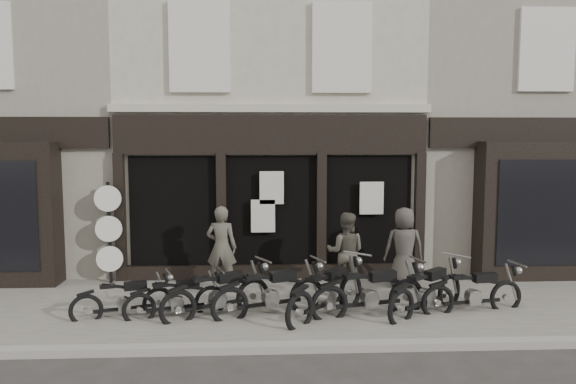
{
  "coord_description": "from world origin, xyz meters",
  "views": [
    {
      "loc": [
        -0.24,
        -9.91,
        3.47
      ],
      "look_at": [
        0.31,
        1.6,
        2.27
      ],
      "focal_mm": 35.0,
      "sensor_mm": 36.0,
      "label": 1
    }
  ],
  "objects_px": {
    "motorcycle_5": "(370,297)",
    "motorcycle_3": "(271,297)",
    "man_right": "(404,247)",
    "motorcycle_7": "(474,296)",
    "man_centre": "(346,252)",
    "man_left": "(222,247)",
    "motorcycle_2": "(218,298)",
    "motorcycle_0": "(124,303)",
    "motorcycle_4": "(327,297)",
    "advert_sign_post": "(109,237)",
    "motorcycle_1": "(177,302)",
    "motorcycle_6": "(427,296)"
  },
  "relations": [
    {
      "from": "motorcycle_5",
      "to": "motorcycle_3",
      "type": "bearing_deg",
      "value": 161.67
    },
    {
      "from": "motorcycle_5",
      "to": "man_right",
      "type": "xyz_separation_m",
      "value": [
        1.1,
        1.83,
        0.56
      ]
    },
    {
      "from": "motorcycle_7",
      "to": "man_right",
      "type": "height_order",
      "value": "man_right"
    },
    {
      "from": "man_centre",
      "to": "man_left",
      "type": "bearing_deg",
      "value": 5.99
    },
    {
      "from": "motorcycle_2",
      "to": "motorcycle_7",
      "type": "distance_m",
      "value": 4.84
    },
    {
      "from": "motorcycle_0",
      "to": "man_left",
      "type": "bearing_deg",
      "value": 28.41
    },
    {
      "from": "motorcycle_4",
      "to": "man_left",
      "type": "relative_size",
      "value": 1.06
    },
    {
      "from": "motorcycle_7",
      "to": "man_left",
      "type": "distance_m",
      "value": 5.24
    },
    {
      "from": "motorcycle_2",
      "to": "advert_sign_post",
      "type": "distance_m",
      "value": 3.56
    },
    {
      "from": "motorcycle_3",
      "to": "advert_sign_post",
      "type": "bearing_deg",
      "value": 125.4
    },
    {
      "from": "motorcycle_2",
      "to": "advert_sign_post",
      "type": "relative_size",
      "value": 0.84
    },
    {
      "from": "motorcycle_4",
      "to": "motorcycle_5",
      "type": "relative_size",
      "value": 0.84
    },
    {
      "from": "motorcycle_0",
      "to": "motorcycle_3",
      "type": "bearing_deg",
      "value": -18.11
    },
    {
      "from": "motorcycle_3",
      "to": "motorcycle_5",
      "type": "height_order",
      "value": "motorcycle_5"
    },
    {
      "from": "motorcycle_7",
      "to": "man_left",
      "type": "bearing_deg",
      "value": 149.67
    },
    {
      "from": "motorcycle_2",
      "to": "motorcycle_1",
      "type": "bearing_deg",
      "value": 151.55
    },
    {
      "from": "motorcycle_1",
      "to": "motorcycle_3",
      "type": "bearing_deg",
      "value": -18.88
    },
    {
      "from": "motorcycle_3",
      "to": "man_right",
      "type": "relative_size",
      "value": 1.23
    },
    {
      "from": "advert_sign_post",
      "to": "motorcycle_2",
      "type": "bearing_deg",
      "value": -51.4
    },
    {
      "from": "man_right",
      "to": "motorcycle_1",
      "type": "bearing_deg",
      "value": 21.78
    },
    {
      "from": "motorcycle_1",
      "to": "motorcycle_4",
      "type": "xyz_separation_m",
      "value": [
        2.79,
        -0.1,
        0.08
      ]
    },
    {
      "from": "motorcycle_2",
      "to": "man_left",
      "type": "relative_size",
      "value": 1.12
    },
    {
      "from": "motorcycle_6",
      "to": "man_right",
      "type": "distance_m",
      "value": 1.84
    },
    {
      "from": "motorcycle_0",
      "to": "advert_sign_post",
      "type": "xyz_separation_m",
      "value": [
        -0.87,
        2.34,
        0.81
      ]
    },
    {
      "from": "motorcycle_3",
      "to": "motorcycle_7",
      "type": "relative_size",
      "value": 1.03
    },
    {
      "from": "motorcycle_5",
      "to": "motorcycle_2",
      "type": "bearing_deg",
      "value": 162.81
    },
    {
      "from": "motorcycle_5",
      "to": "motorcycle_7",
      "type": "distance_m",
      "value": 2.01
    },
    {
      "from": "motorcycle_0",
      "to": "motorcycle_2",
      "type": "bearing_deg",
      "value": -17.9
    },
    {
      "from": "motorcycle_1",
      "to": "motorcycle_2",
      "type": "xyz_separation_m",
      "value": [
        0.76,
        0.01,
        0.06
      ]
    },
    {
      "from": "motorcycle_7",
      "to": "man_right",
      "type": "bearing_deg",
      "value": 107.45
    },
    {
      "from": "motorcycle_2",
      "to": "motorcycle_4",
      "type": "height_order",
      "value": "motorcycle_4"
    },
    {
      "from": "motorcycle_6",
      "to": "motorcycle_7",
      "type": "bearing_deg",
      "value": -37.17
    },
    {
      "from": "motorcycle_5",
      "to": "motorcycle_6",
      "type": "bearing_deg",
      "value": -10.67
    },
    {
      "from": "motorcycle_5",
      "to": "man_right",
      "type": "distance_m",
      "value": 2.2
    },
    {
      "from": "motorcycle_6",
      "to": "advert_sign_post",
      "type": "bearing_deg",
      "value": 120.97
    },
    {
      "from": "motorcycle_7",
      "to": "man_centre",
      "type": "distance_m",
      "value": 2.72
    },
    {
      "from": "motorcycle_0",
      "to": "man_left",
      "type": "xyz_separation_m",
      "value": [
        1.67,
        1.77,
        0.67
      ]
    },
    {
      "from": "motorcycle_7",
      "to": "man_centre",
      "type": "height_order",
      "value": "man_centre"
    },
    {
      "from": "man_right",
      "to": "motorcycle_3",
      "type": "bearing_deg",
      "value": 31.87
    },
    {
      "from": "motorcycle_2",
      "to": "motorcycle_4",
      "type": "distance_m",
      "value": 2.03
    },
    {
      "from": "motorcycle_1",
      "to": "motorcycle_6",
      "type": "height_order",
      "value": "motorcycle_6"
    },
    {
      "from": "man_right",
      "to": "motorcycle_7",
      "type": "bearing_deg",
      "value": 119.54
    },
    {
      "from": "man_centre",
      "to": "motorcycle_3",
      "type": "bearing_deg",
      "value": 54.59
    },
    {
      "from": "advert_sign_post",
      "to": "motorcycle_1",
      "type": "bearing_deg",
      "value": -61.39
    },
    {
      "from": "man_centre",
      "to": "advert_sign_post",
      "type": "height_order",
      "value": "advert_sign_post"
    },
    {
      "from": "motorcycle_3",
      "to": "man_centre",
      "type": "xyz_separation_m",
      "value": [
        1.62,
        1.43,
        0.54
      ]
    },
    {
      "from": "motorcycle_6",
      "to": "advert_sign_post",
      "type": "height_order",
      "value": "advert_sign_post"
    },
    {
      "from": "man_centre",
      "to": "motorcycle_2",
      "type": "bearing_deg",
      "value": 41.85
    },
    {
      "from": "motorcycle_3",
      "to": "man_left",
      "type": "distance_m",
      "value": 2.13
    },
    {
      "from": "motorcycle_3",
      "to": "man_centre",
      "type": "relative_size",
      "value": 1.27
    }
  ]
}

